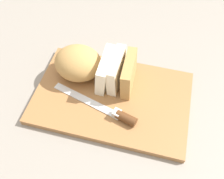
% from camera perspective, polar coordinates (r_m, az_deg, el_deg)
% --- Properties ---
extents(ground_plane, '(3.00, 3.00, 0.00)m').
position_cam_1_polar(ground_plane, '(0.72, -0.00, -2.23)').
color(ground_plane, gray).
extents(cutting_board, '(0.44, 0.29, 0.02)m').
position_cam_1_polar(cutting_board, '(0.71, -0.00, -1.82)').
color(cutting_board, '#9E6B3D').
rests_on(cutting_board, ground_plane).
extents(bread_loaf, '(0.23, 0.13, 0.09)m').
position_cam_1_polar(bread_loaf, '(0.72, -4.56, 5.36)').
color(bread_loaf, tan).
rests_on(bread_loaf, cutting_board).
extents(bread_knife, '(0.25, 0.10, 0.02)m').
position_cam_1_polar(bread_knife, '(0.67, 0.70, -5.36)').
color(bread_knife, silver).
rests_on(bread_knife, cutting_board).
extents(crumb_near_knife, '(0.00, 0.00, 0.00)m').
position_cam_1_polar(crumb_near_knife, '(0.70, 0.39, -2.23)').
color(crumb_near_knife, '#A8753D').
rests_on(crumb_near_knife, cutting_board).
extents(crumb_near_loaf, '(0.00, 0.00, 0.00)m').
position_cam_1_polar(crumb_near_loaf, '(0.68, 0.41, -5.25)').
color(crumb_near_loaf, '#A8753D').
rests_on(crumb_near_loaf, cutting_board).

